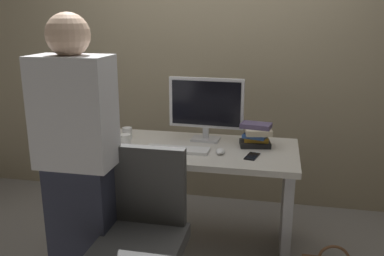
{
  "coord_description": "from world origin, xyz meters",
  "views": [
    {
      "loc": [
        0.55,
        -2.64,
        1.62
      ],
      "look_at": [
        0.0,
        -0.05,
        0.89
      ],
      "focal_mm": 38.42,
      "sensor_mm": 36.0,
      "label": 1
    }
  ],
  "objects_px": {
    "monitor": "(206,106)",
    "book_stack": "(256,135)",
    "office_chair": "(144,245)",
    "cup_by_monitor": "(127,133)",
    "cell_phone": "(252,156)",
    "cup_near_keyboard": "(125,141)",
    "keyboard": "(177,150)",
    "mouse": "(220,151)",
    "person_at_desk": "(78,167)",
    "desk": "(193,178)"
  },
  "relations": [
    {
      "from": "person_at_desk",
      "to": "mouse",
      "type": "height_order",
      "value": "person_at_desk"
    },
    {
      "from": "desk",
      "to": "keyboard",
      "type": "distance_m",
      "value": 0.28
    },
    {
      "from": "cup_near_keyboard",
      "to": "desk",
      "type": "bearing_deg",
      "value": 15.54
    },
    {
      "from": "keyboard",
      "to": "cup_near_keyboard",
      "type": "bearing_deg",
      "value": -177.33
    },
    {
      "from": "cup_near_keyboard",
      "to": "person_at_desk",
      "type": "bearing_deg",
      "value": -92.26
    },
    {
      "from": "desk",
      "to": "book_stack",
      "type": "height_order",
      "value": "book_stack"
    },
    {
      "from": "monitor",
      "to": "book_stack",
      "type": "relative_size",
      "value": 2.32
    },
    {
      "from": "person_at_desk",
      "to": "cell_phone",
      "type": "height_order",
      "value": "person_at_desk"
    },
    {
      "from": "monitor",
      "to": "cup_by_monitor",
      "type": "relative_size",
      "value": 6.32
    },
    {
      "from": "office_chair",
      "to": "cup_near_keyboard",
      "type": "distance_m",
      "value": 0.82
    },
    {
      "from": "mouse",
      "to": "cell_phone",
      "type": "bearing_deg",
      "value": -5.12
    },
    {
      "from": "monitor",
      "to": "keyboard",
      "type": "relative_size",
      "value": 1.26
    },
    {
      "from": "office_chair",
      "to": "cup_by_monitor",
      "type": "bearing_deg",
      "value": 115.13
    },
    {
      "from": "keyboard",
      "to": "cup_by_monitor",
      "type": "distance_m",
      "value": 0.47
    },
    {
      "from": "desk",
      "to": "office_chair",
      "type": "height_order",
      "value": "office_chair"
    },
    {
      "from": "book_stack",
      "to": "cell_phone",
      "type": "distance_m",
      "value": 0.24
    },
    {
      "from": "desk",
      "to": "cell_phone",
      "type": "bearing_deg",
      "value": -16.47
    },
    {
      "from": "cup_near_keyboard",
      "to": "monitor",
      "type": "bearing_deg",
      "value": 31.16
    },
    {
      "from": "mouse",
      "to": "cup_near_keyboard",
      "type": "relative_size",
      "value": 1.01
    },
    {
      "from": "person_at_desk",
      "to": "book_stack",
      "type": "height_order",
      "value": "person_at_desk"
    },
    {
      "from": "desk",
      "to": "office_chair",
      "type": "distance_m",
      "value": 0.79
    },
    {
      "from": "office_chair",
      "to": "mouse",
      "type": "height_order",
      "value": "office_chair"
    },
    {
      "from": "keyboard",
      "to": "cup_by_monitor",
      "type": "relative_size",
      "value": 5.03
    },
    {
      "from": "office_chair",
      "to": "book_stack",
      "type": "xyz_separation_m",
      "value": [
        0.53,
        0.88,
        0.4
      ]
    },
    {
      "from": "mouse",
      "to": "book_stack",
      "type": "xyz_separation_m",
      "value": [
        0.22,
        0.21,
        0.06
      ]
    },
    {
      "from": "office_chair",
      "to": "person_at_desk",
      "type": "xyz_separation_m",
      "value": [
        -0.36,
        0.02,
        0.41
      ]
    },
    {
      "from": "cup_by_monitor",
      "to": "mouse",
      "type": "bearing_deg",
      "value": -15.35
    },
    {
      "from": "cell_phone",
      "to": "cup_by_monitor",
      "type": "bearing_deg",
      "value": 179.48
    },
    {
      "from": "cup_near_keyboard",
      "to": "keyboard",
      "type": "bearing_deg",
      "value": 3.07
    },
    {
      "from": "monitor",
      "to": "cell_phone",
      "type": "xyz_separation_m",
      "value": [
        0.36,
        -0.3,
        -0.25
      ]
    },
    {
      "from": "person_at_desk",
      "to": "keyboard",
      "type": "xyz_separation_m",
      "value": [
        0.38,
        0.65,
        -0.09
      ]
    },
    {
      "from": "desk",
      "to": "cup_by_monitor",
      "type": "distance_m",
      "value": 0.59
    },
    {
      "from": "office_chair",
      "to": "mouse",
      "type": "distance_m",
      "value": 0.81
    },
    {
      "from": "office_chair",
      "to": "monitor",
      "type": "xyz_separation_m",
      "value": [
        0.16,
        0.95,
        0.57
      ]
    },
    {
      "from": "cup_by_monitor",
      "to": "cup_near_keyboard",
      "type": "bearing_deg",
      "value": -72.79
    },
    {
      "from": "person_at_desk",
      "to": "mouse",
      "type": "relative_size",
      "value": 16.39
    },
    {
      "from": "mouse",
      "to": "cell_phone",
      "type": "xyz_separation_m",
      "value": [
        0.21,
        -0.02,
        -0.01
      ]
    },
    {
      "from": "cup_near_keyboard",
      "to": "cell_phone",
      "type": "distance_m",
      "value": 0.86
    },
    {
      "from": "cell_phone",
      "to": "desk",
      "type": "bearing_deg",
      "value": 176.11
    },
    {
      "from": "office_chair",
      "to": "cup_by_monitor",
      "type": "distance_m",
      "value": 1.02
    },
    {
      "from": "cell_phone",
      "to": "monitor",
      "type": "bearing_deg",
      "value": 152.43
    },
    {
      "from": "office_chair",
      "to": "monitor",
      "type": "relative_size",
      "value": 1.74
    },
    {
      "from": "keyboard",
      "to": "cup_near_keyboard",
      "type": "xyz_separation_m",
      "value": [
        -0.36,
        -0.02,
        0.04
      ]
    },
    {
      "from": "keyboard",
      "to": "office_chair",
      "type": "bearing_deg",
      "value": -92.04
    },
    {
      "from": "cup_near_keyboard",
      "to": "cell_phone",
      "type": "xyz_separation_m",
      "value": [
        0.86,
        0.0,
        -0.05
      ]
    },
    {
      "from": "cup_by_monitor",
      "to": "cell_phone",
      "type": "height_order",
      "value": "cup_by_monitor"
    },
    {
      "from": "desk",
      "to": "office_chair",
      "type": "bearing_deg",
      "value": -98.03
    },
    {
      "from": "monitor",
      "to": "cell_phone",
      "type": "relative_size",
      "value": 3.76
    },
    {
      "from": "desk",
      "to": "cup_by_monitor",
      "type": "height_order",
      "value": "cup_by_monitor"
    },
    {
      "from": "cup_by_monitor",
      "to": "keyboard",
      "type": "bearing_deg",
      "value": -25.11
    }
  ]
}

